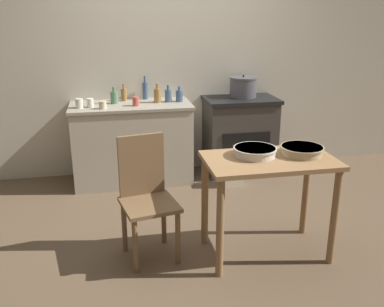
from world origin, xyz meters
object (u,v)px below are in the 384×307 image
chair (146,194)px  bottle_left (179,96)px  cup_end_right (136,101)px  work_table (269,177)px  bottle_center_right (114,97)px  cup_right (103,105)px  mixing_bowl_large (302,150)px  bottle_center (124,94)px  stove (239,135)px  bottle_center_left (145,90)px  bottle_mid_left (157,95)px  mixing_bowl_small (255,151)px  bottle_far_left (168,95)px  cup_far_right (79,103)px  stock_pot (243,87)px  flour_sack (233,172)px  cup_mid_right (90,103)px

chair → bottle_left: 1.73m
bottle_left → cup_end_right: 0.50m
work_table → bottle_center_right: (-1.09, 1.81, 0.30)m
cup_right → cup_end_right: cup_end_right is taller
mixing_bowl_large → bottle_center: bearing=123.3°
stove → cup_end_right: size_ratio=9.35×
bottle_left → bottle_center_left: bottle_center_left is taller
work_table → bottle_mid_left: bearing=109.4°
mixing_bowl_small → bottle_far_left: size_ratio=1.77×
work_table → bottle_center: 2.19m
bottle_center_left → bottle_center: bearing=-167.9°
bottle_far_left → bottle_center_left: (-0.23, 0.21, 0.03)m
stove → bottle_center: size_ratio=4.81×
mixing_bowl_small → cup_far_right: size_ratio=3.40×
mixing_bowl_large → bottle_mid_left: bottle_mid_left is taller
stock_pot → stove: bearing=-127.1°
bottle_left → bottle_center_right: bottle_center_right is taller
bottle_center → cup_end_right: bearing=-69.8°
stove → mixing_bowl_small: 1.80m
flour_sack → bottle_mid_left: 1.18m
bottle_center_right → stove: bearing=-1.2°
bottle_center_left → cup_mid_right: size_ratio=2.80×
cup_right → mixing_bowl_small: bearing=-53.2°
work_table → flour_sack: work_table is taller
mixing_bowl_small → cup_mid_right: bearing=128.2°
work_table → bottle_left: size_ratio=5.75×
mixing_bowl_large → bottle_center_right: size_ratio=1.85×
stock_pot → bottle_center_right: size_ratio=1.78×
work_table → bottle_far_left: 1.87m
bottle_center_right → bottle_center: bearing=49.8°
bottle_mid_left → cup_far_right: 0.83m
flour_sack → bottle_center_left: 1.35m
stove → cup_mid_right: cup_mid_right is taller
bottle_center_right → cup_far_right: bottle_center_right is taller
stock_pot → cup_end_right: bearing=-171.4°
stove → cup_right: bearing=-172.2°
bottle_center_left → chair: bearing=-95.6°
bottle_center → cup_far_right: bottle_center is taller
stove → cup_end_right: bearing=-173.6°
mixing_bowl_small → cup_end_right: size_ratio=3.43×
chair → mixing_bowl_large: bearing=-18.5°
bottle_center_left → work_table: bearing=-69.7°
flour_sack → mixing_bowl_large: bearing=-84.4°
stock_pot → cup_mid_right: bearing=-174.3°
work_table → bottle_center_left: size_ratio=3.71×
work_table → bottle_far_left: size_ratio=5.24×
work_table → cup_far_right: (-1.45, 1.65, 0.28)m
chair → bottle_left: bearing=60.4°
bottle_left → cup_far_right: bearing=-173.6°
cup_far_right → mixing_bowl_large: bearing=-43.2°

